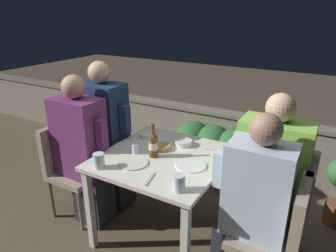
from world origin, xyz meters
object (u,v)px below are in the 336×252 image
(person_blue_shirt, at_px, (251,205))
(person_green_blouse, at_px, (266,180))
(chair_right_far, at_px, (292,202))
(chair_left_near, at_px, (69,161))
(person_purple_stripe, at_px, (84,152))
(person_navy_jumper, at_px, (107,136))
(chair_left_far, at_px, (93,150))
(chair_right_near, at_px, (280,230))
(beer_bottle, at_px, (153,144))

(person_blue_shirt, height_order, person_green_blouse, person_green_blouse)
(person_blue_shirt, bearing_deg, chair_right_far, 57.94)
(chair_left_near, height_order, person_purple_stripe, person_purple_stripe)
(person_purple_stripe, bearing_deg, person_navy_jumper, 87.28)
(person_navy_jumper, xyz_separation_m, person_blue_shirt, (1.40, -0.28, -0.07))
(person_blue_shirt, relative_size, person_green_blouse, 0.97)
(chair_left_near, height_order, chair_left_far, same)
(chair_left_near, xyz_separation_m, chair_right_near, (1.79, 0.00, 0.00))
(person_purple_stripe, xyz_separation_m, chair_left_far, (-0.17, 0.28, -0.14))
(chair_left_near, height_order, person_green_blouse, person_green_blouse)
(chair_left_far, bearing_deg, chair_right_near, -8.92)
(chair_left_near, relative_size, beer_bottle, 3.20)
(chair_left_near, height_order, chair_right_near, same)
(chair_right_near, height_order, chair_right_far, same)
(person_navy_jumper, relative_size, person_green_blouse, 1.07)
(person_purple_stripe, height_order, person_green_blouse, person_purple_stripe)
(person_navy_jumper, distance_m, chair_right_near, 1.62)
(chair_left_far, bearing_deg, chair_right_far, 1.59)
(person_purple_stripe, relative_size, beer_bottle, 4.92)
(person_green_blouse, bearing_deg, chair_right_near, -61.81)
(chair_right_far, bearing_deg, person_blue_shirt, -122.06)
(person_navy_jumper, height_order, chair_right_far, person_navy_jumper)
(chair_left_far, relative_size, chair_right_far, 1.00)
(beer_bottle, bearing_deg, person_purple_stripe, -170.90)
(chair_left_far, bearing_deg, chair_left_near, -93.08)
(person_blue_shirt, bearing_deg, chair_left_far, 170.03)
(chair_left_far, bearing_deg, person_purple_stripe, -58.39)
(person_purple_stripe, height_order, chair_right_far, person_purple_stripe)
(chair_left_far, xyz_separation_m, chair_right_near, (1.78, -0.28, 0.00))
(person_purple_stripe, relative_size, person_blue_shirt, 1.05)
(chair_left_near, bearing_deg, chair_right_near, 0.14)
(person_green_blouse, distance_m, beer_bottle, 0.85)
(chair_right_far, bearing_deg, chair_right_near, -92.48)
(person_navy_jumper, distance_m, beer_bottle, 0.66)
(chair_left_near, height_order, person_navy_jumper, person_navy_jumper)
(chair_right_near, distance_m, person_green_blouse, 0.39)
(person_blue_shirt, bearing_deg, chair_right_near, -0.00)
(chair_right_near, bearing_deg, person_navy_jumper, 170.05)
(chair_right_far, bearing_deg, person_navy_jumper, -178.22)
(person_blue_shirt, bearing_deg, beer_bottle, 172.92)
(chair_left_near, relative_size, chair_right_far, 1.00)
(person_blue_shirt, distance_m, chair_right_far, 0.40)
(chair_right_far, bearing_deg, chair_left_near, -169.55)
(chair_left_near, relative_size, person_navy_jumper, 0.62)
(person_purple_stripe, distance_m, person_navy_jumper, 0.29)
(person_blue_shirt, bearing_deg, person_navy_jumper, 168.72)
(chair_left_far, xyz_separation_m, chair_right_far, (1.79, 0.05, 0.00))
(person_blue_shirt, bearing_deg, person_green_blouse, 87.30)
(chair_left_near, distance_m, person_green_blouse, 1.66)
(chair_left_near, bearing_deg, chair_right_far, 10.45)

